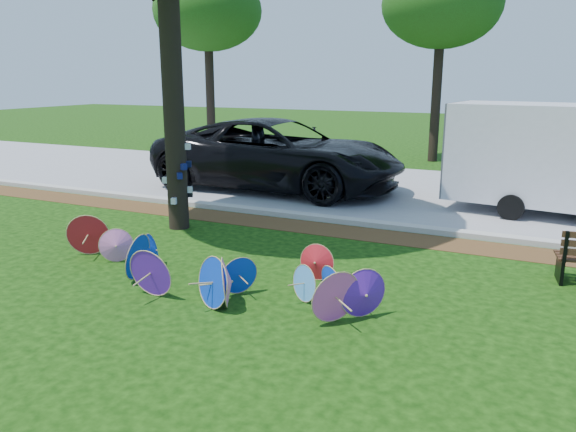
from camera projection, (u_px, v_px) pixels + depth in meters
name	position (u px, v px, depth m)	size (l,w,h in m)	color
ground	(201.00, 301.00, 8.34)	(90.00, 90.00, 0.00)	black
mulch_strip	(316.00, 228.00, 12.29)	(90.00, 1.00, 0.01)	#472D16
curb	(327.00, 219.00, 12.90)	(90.00, 0.30, 0.12)	#B7B5AD
street	(378.00, 189.00, 16.56)	(90.00, 8.00, 0.01)	gray
parasol_pile	(212.00, 268.00, 8.66)	(6.20, 1.96, 0.80)	red
black_van	(278.00, 154.00, 16.35)	(3.38, 7.34, 2.04)	black
cargo_trailer	(524.00, 152.00, 13.52)	(3.30, 2.09, 2.91)	silver
bg_trees	(448.00, 2.00, 19.71)	(23.40, 6.22, 7.40)	black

